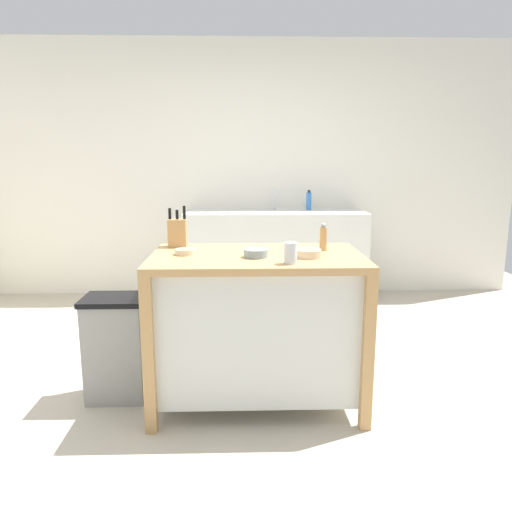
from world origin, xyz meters
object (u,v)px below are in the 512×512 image
Objects in this scene: kitchen_island at (257,320)px; pepper_grinder at (323,238)px; knife_block at (178,232)px; bowl_ceramic_small at (256,253)px; drinking_cup at (290,253)px; trash_bin at (116,347)px; bowl_ceramic_wide at (308,253)px; bowl_stoneware_deep at (185,251)px; bottle_spray_cleaner at (309,201)px; sink_faucet at (274,199)px.

pepper_grinder reaches higher than kitchen_island.
bowl_ceramic_small is (0.47, -0.34, -0.07)m from knife_block.
drinking_cup is 0.18× the size of trash_bin.
bowl_ceramic_wide is 0.69m from bowl_stoneware_deep.
drinking_cup is (0.17, -0.17, 0.03)m from bowl_ceramic_small.
knife_block reaches higher than bowl_stoneware_deep.
bottle_spray_cleaner is at bearing 65.42° from bowl_stoneware_deep.
pepper_grinder is (0.23, 0.35, 0.02)m from drinking_cup.
knife_block is 0.82m from drinking_cup.
knife_block reaches higher than bowl_ceramic_small.
trash_bin is (-0.84, 0.06, -0.18)m from kitchen_island.
pepper_grinder reaches higher than bowl_stoneware_deep.
bottle_spray_cleaner reaches higher than kitchen_island.
bowl_ceramic_wide is at bearing -7.64° from trash_bin.
knife_block is 0.78m from trash_bin.
knife_block is 0.83m from bowl_ceramic_wide.
bottle_spray_cleaner reaches higher than bowl_stoneware_deep.
bottle_spray_cleaner is at bearing 74.89° from kitchen_island.
knife_block reaches higher than bowl_ceramic_wide.
bowl_ceramic_wide is 1.31× the size of drinking_cup.
trash_bin is at bearing 170.51° from bowl_ceramic_small.
trash_bin is at bearing 173.18° from bowl_stoneware_deep.
bowl_stoneware_deep is at bearing -114.58° from bottle_spray_cleaner.
kitchen_island is 10.39× the size of bowl_stoneware_deep.
pepper_grinder is at bearing 24.49° from bowl_ceramic_small.
kitchen_island is at bearing -96.23° from sink_faucet.
trash_bin is at bearing -123.90° from bottle_spray_cleaner.
kitchen_island is at bearing -4.20° from trash_bin.
kitchen_island is 8.97× the size of bowl_ceramic_small.
kitchen_island is 1.90× the size of trash_bin.
bowl_stoneware_deep is 1.03× the size of drinking_cup.
knife_block is 2.18× the size of bowl_stoneware_deep.
pepper_grinder is at bearing -85.92° from sink_faucet.
pepper_grinder is at bearing 2.06° from trash_bin.
pepper_grinder is at bearing 6.85° from bowl_stoneware_deep.
bottle_spray_cleaner reaches higher than bowl_ceramic_small.
bowl_ceramic_wide is 2.31m from sink_faucet.
pepper_grinder is 0.82× the size of bottle_spray_cleaner.
kitchen_island is 8.22× the size of bowl_ceramic_wide.
bowl_stoneware_deep is at bearing -173.15° from pepper_grinder.
bottle_spray_cleaner is (0.20, 2.08, 0.04)m from pepper_grinder.
bottle_spray_cleaner is (1.43, 2.13, 0.69)m from trash_bin.
sink_faucet is (0.72, 1.96, 0.04)m from knife_block.
kitchen_island is at bearing 123.41° from drinking_cup.
kitchen_island is 2.32m from bottle_spray_cleaner.
knife_block is at bearing 106.18° from bowl_stoneware_deep.
bowl_stoneware_deep is (0.07, -0.25, -0.07)m from knife_block.
drinking_cup reaches higher than trash_bin.
knife_block is at bearing -118.99° from bottle_spray_cleaner.
pepper_grinder is at bearing 57.30° from drinking_cup.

